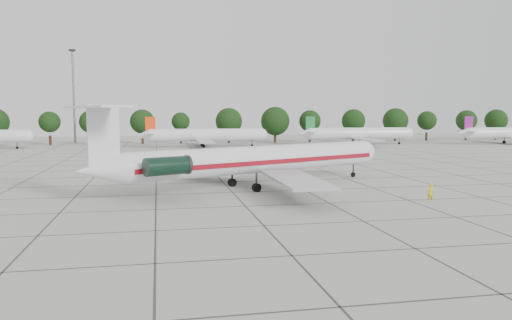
# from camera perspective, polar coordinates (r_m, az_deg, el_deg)

# --- Properties ---
(ground) EXTENTS (260.00, 260.00, 0.00)m
(ground) POSITION_cam_1_polar(r_m,az_deg,el_deg) (53.28, -2.70, -3.72)
(ground) COLOR #A5A59E
(ground) RESTS_ON ground
(apron_joints) EXTENTS (170.00, 170.00, 0.02)m
(apron_joints) POSITION_cam_1_polar(r_m,az_deg,el_deg) (68.00, -4.57, -1.72)
(apron_joints) COLOR #383838
(apron_joints) RESTS_ON ground
(main_airliner) EXTENTS (37.38, 28.00, 9.19)m
(main_airliner) POSITION_cam_1_polar(r_m,az_deg,el_deg) (55.49, -0.90, 0.03)
(main_airliner) COLOR silver
(main_airliner) RESTS_ON ground
(ground_crew) EXTENTS (0.68, 0.48, 1.76)m
(ground_crew) POSITION_cam_1_polar(r_m,az_deg,el_deg) (50.29, 19.30, -3.56)
(ground_crew) COLOR yellow
(ground_crew) RESTS_ON ground
(bg_airliner_c) EXTENTS (28.24, 27.20, 7.40)m
(bg_airliner_c) POSITION_cam_1_polar(r_m,az_deg,el_deg) (122.28, -5.73, 2.84)
(bg_airliner_c) COLOR silver
(bg_airliner_c) RESTS_ON ground
(bg_airliner_d) EXTENTS (28.24, 27.20, 7.40)m
(bg_airliner_d) POSITION_cam_1_polar(r_m,az_deg,el_deg) (133.02, 11.68, 2.96)
(bg_airliner_d) COLOR silver
(bg_airliner_d) RESTS_ON ground
(tree_line) EXTENTS (249.86, 8.44, 10.22)m
(tree_line) POSITION_cam_1_polar(r_m,az_deg,el_deg) (137.10, -12.87, 4.29)
(tree_line) COLOR #332114
(tree_line) RESTS_ON ground
(floodlight_mast) EXTENTS (1.60, 1.60, 25.45)m
(floodlight_mast) POSITION_cam_1_polar(r_m,az_deg,el_deg) (145.85, -20.13, 7.43)
(floodlight_mast) COLOR slate
(floodlight_mast) RESTS_ON ground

